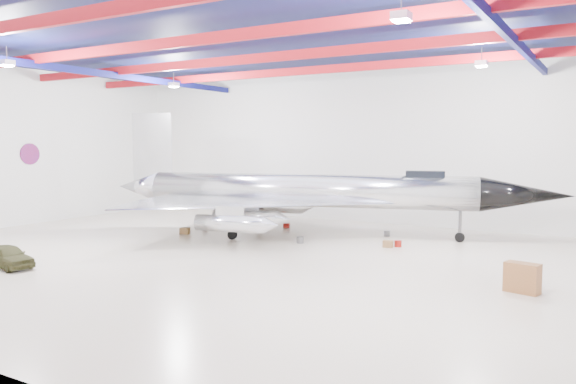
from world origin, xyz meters
The scene contains 16 objects.
floor centered at (0.00, 0.00, 0.00)m, with size 40.00×40.00×0.00m, color beige.
wall_back centered at (0.00, 15.00, 5.50)m, with size 40.00×40.00×0.00m, color silver.
wall_left centered at (-20.00, 0.00, 5.50)m, with size 30.00×30.00×0.00m, color silver.
ceiling centered at (0.00, 0.00, 11.00)m, with size 40.00×40.00×0.00m, color #0A0F38.
ceiling_structure centered at (0.00, 0.00, 10.32)m, with size 39.50×29.50×1.08m.
wall_roundel centered at (-19.94, 2.00, 5.00)m, with size 1.50×1.50×0.10m, color #B21414.
jet_aircraft centered at (-0.59, 7.48, 2.54)m, with size 27.91×19.94×7.76m.
jeep centered at (-8.27, -7.52, 0.54)m, with size 1.27×3.15×1.07m, color #3D3D1E.
desk centered at (13.02, -0.15, 0.58)m, with size 1.27×0.64×1.17m, color brown.
crate_ply centered at (-7.55, 4.06, 0.20)m, with size 0.58×0.47×0.41m, color olive.
toolbox_red centered at (-3.36, 9.71, 0.14)m, with size 0.41×0.33×0.28m, color maroon.
engine_drum centered at (0.36, 4.93, 0.19)m, with size 0.42×0.42×0.37m, color #59595B.
parts_bin centered at (5.21, 6.24, 0.19)m, with size 0.54×0.44×0.38m, color olive.
crate_small centered at (-7.26, 5.76, 0.12)m, with size 0.35×0.28×0.25m, color #59595B.
tool_chest centered at (5.65, 6.66, 0.18)m, with size 0.40×0.40×0.36m, color maroon.
spares_box centered at (3.84, 9.78, 0.17)m, with size 0.37×0.37×0.33m, color #59595B.
Camera 1 is at (15.94, -23.12, 5.78)m, focal length 35.00 mm.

